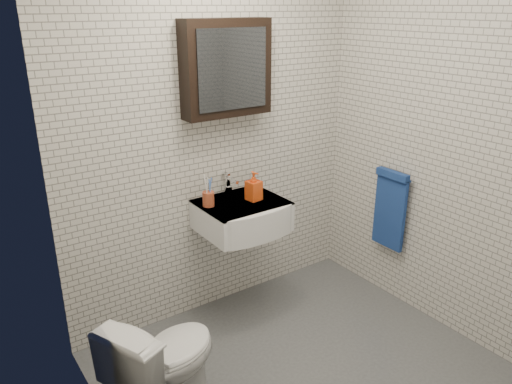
{
  "coord_description": "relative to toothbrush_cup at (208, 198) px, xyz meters",
  "views": [
    {
      "loc": [
        -1.63,
        -1.8,
        2.08
      ],
      "look_at": [
        -0.06,
        0.45,
        1.04
      ],
      "focal_mm": 35.0,
      "sensor_mm": 36.0,
      "label": 1
    }
  ],
  "objects": [
    {
      "name": "ground",
      "position": [
        0.16,
        -0.83,
        -0.9
      ],
      "size": [
        2.2,
        2.0,
        0.01
      ],
      "primitive_type": "cube",
      "color": "#4B4E53",
      "rests_on": "ground"
    },
    {
      "name": "room_shell",
      "position": [
        0.16,
        -0.83,
        0.56
      ],
      "size": [
        2.22,
        2.02,
        2.51
      ],
      "color": "silver",
      "rests_on": "ground"
    },
    {
      "name": "washbasin",
      "position": [
        0.21,
        -0.1,
        -0.15
      ],
      "size": [
        0.55,
        0.5,
        0.2
      ],
      "color": "white",
      "rests_on": "room_shell"
    },
    {
      "name": "faucet",
      "position": [
        0.21,
        0.1,
        0.01
      ],
      "size": [
        0.06,
        0.2,
        0.15
      ],
      "color": "silver",
      "rests_on": "washbasin"
    },
    {
      "name": "mirror_cabinet",
      "position": [
        0.21,
        0.09,
        0.8
      ],
      "size": [
        0.6,
        0.15,
        0.6
      ],
      "color": "black",
      "rests_on": "room_shell"
    },
    {
      "name": "towel_rail",
      "position": [
        1.21,
        -0.48,
        -0.18
      ],
      "size": [
        0.09,
        0.3,
        0.58
      ],
      "color": "silver",
      "rests_on": "room_shell"
    },
    {
      "name": "toothbrush_cup",
      "position": [
        0.0,
        0.0,
        0.0
      ],
      "size": [
        0.09,
        0.09,
        0.21
      ],
      "rotation": [
        0.0,
        0.0,
        0.26
      ],
      "color": "#A44529",
      "rests_on": "washbasin"
    },
    {
      "name": "soap_bottle",
      "position": [
        0.3,
        -0.08,
        0.04
      ],
      "size": [
        0.1,
        0.1,
        0.2
      ],
      "primitive_type": "imported",
      "rotation": [
        0.0,
        0.0,
        0.13
      ],
      "color": "#FF501A",
      "rests_on": "washbasin"
    },
    {
      "name": "toilet",
      "position": [
        -0.64,
        -0.62,
        -0.58
      ],
      "size": [
        0.73,
        0.59,
        0.65
      ],
      "primitive_type": "imported",
      "rotation": [
        0.0,
        0.0,
        1.98
      ],
      "color": "white",
      "rests_on": "ground"
    }
  ]
}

